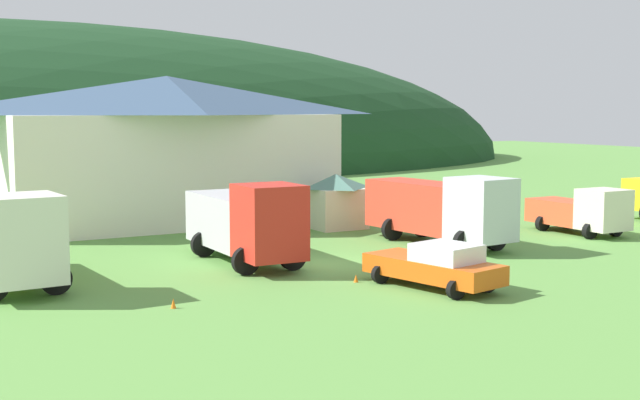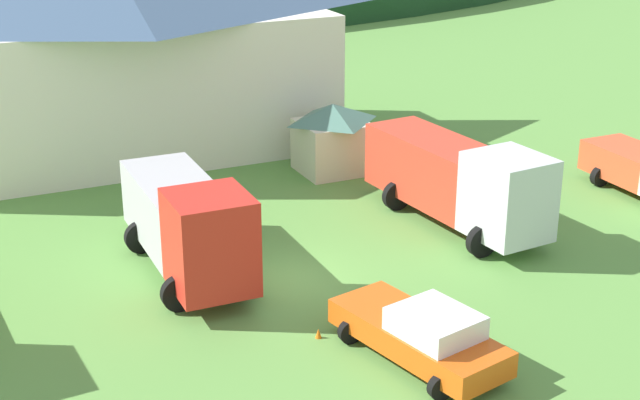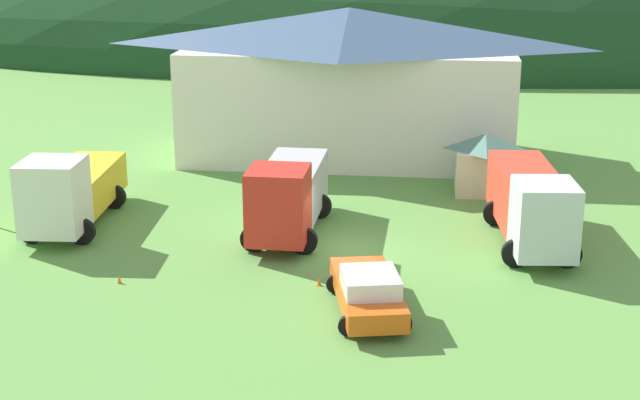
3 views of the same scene
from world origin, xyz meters
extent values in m
plane|color=#5B9342|center=(0.00, 0.00, 0.00)|extent=(200.00, 200.00, 0.00)
cube|color=white|center=(-1.28, 15.34, 3.05)|extent=(17.73, 8.09, 6.09)
cube|color=beige|center=(5.91, 9.02, 1.09)|extent=(2.73, 2.57, 2.17)
pyramid|color=#4C7A6B|center=(5.91, 9.02, 2.55)|extent=(2.95, 2.78, 0.76)
cube|color=red|center=(-2.63, -0.51, 2.01)|extent=(2.36, 2.49, 2.93)
cube|color=black|center=(-2.63, -0.63, 2.66)|extent=(1.28, 1.98, 0.94)
cube|color=#B2B2B7|center=(-2.58, 3.34, 1.64)|extent=(2.40, 5.26, 2.19)
cylinder|color=black|center=(-1.62, -0.52, 0.55)|extent=(1.10, 0.30, 1.10)
cylinder|color=black|center=(-3.65, -0.49, 0.55)|extent=(1.10, 0.30, 1.10)
cylinder|color=black|center=(-1.55, 4.11, 0.55)|extent=(1.10, 0.30, 1.10)
cylinder|color=black|center=(-3.58, 4.14, 0.55)|extent=(1.10, 0.30, 1.10)
cube|color=silver|center=(7.64, -0.90, 1.96)|extent=(2.49, 2.77, 2.82)
cube|color=black|center=(7.65, -1.02, 2.58)|extent=(1.40, 2.16, 0.90)
cube|color=red|center=(7.26, 3.24, 1.72)|extent=(2.78, 5.92, 2.34)
cylinder|color=black|center=(8.62, -0.81, 0.55)|extent=(1.10, 0.30, 1.10)
cylinder|color=black|center=(6.66, -0.99, 0.55)|extent=(1.10, 0.30, 1.10)
cylinder|color=black|center=(8.16, 4.18, 0.55)|extent=(1.10, 0.30, 1.10)
cylinder|color=black|center=(6.20, 4.00, 0.55)|extent=(1.10, 0.30, 1.10)
cube|color=#DB512D|center=(15.86, 2.31, 1.02)|extent=(2.13, 3.51, 1.24)
cylinder|color=black|center=(16.78, 2.84, 0.40)|extent=(0.80, 0.30, 0.80)
cylinder|color=black|center=(14.95, 2.84, 0.40)|extent=(0.80, 0.30, 0.80)
cube|color=#DC5714|center=(1.29, -5.89, 0.69)|extent=(3.06, 5.54, 0.70)
cube|color=silver|center=(1.43, -6.50, 1.35)|extent=(2.22, 2.44, 0.62)
cylinder|color=black|center=(2.52, -7.44, 0.34)|extent=(0.68, 0.24, 0.68)
cylinder|color=black|center=(0.83, -7.82, 0.34)|extent=(0.68, 0.24, 0.68)
cylinder|color=black|center=(1.75, -3.97, 0.34)|extent=(0.68, 0.24, 0.68)
cylinder|color=black|center=(0.06, -4.34, 0.34)|extent=(0.68, 0.24, 0.68)
cone|color=orange|center=(-0.62, -3.73, 0.00)|extent=(0.36, 0.36, 0.57)
camera|label=1|loc=(-16.83, -30.11, 6.41)|focal=47.53mm
camera|label=2|loc=(-10.27, -24.65, 12.87)|focal=52.39mm
camera|label=3|loc=(3.16, -35.02, 13.00)|focal=52.10mm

